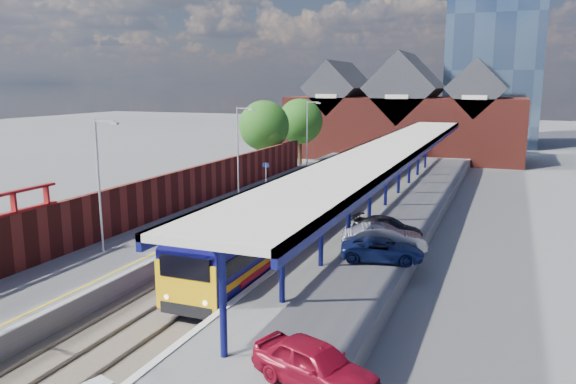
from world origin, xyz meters
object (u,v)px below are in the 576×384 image
parked_car_red (315,364)px  parked_car_silver (384,238)px  lamp_post_b (101,177)px  lamp_post_d (308,130)px  parked_car_blue (382,250)px  platform_sign (266,173)px  parked_car_dark (387,227)px  train (373,167)px  lamp_post_c (239,146)px

parked_car_red → parked_car_silver: bearing=24.1°
parked_car_silver → lamp_post_b: bearing=90.3°
lamp_post_d → parked_car_blue: lamp_post_d is taller
parked_car_silver → platform_sign: bearing=23.1°
parked_car_red → parked_car_blue: (-0.72, 12.53, -0.12)m
lamp_post_b → parked_car_blue: lamp_post_b is taller
parked_car_dark → parked_car_blue: 4.46m
train → lamp_post_c: lamp_post_c is taller
lamp_post_b → parked_car_red: 17.38m
lamp_post_d → parked_car_silver: lamp_post_d is taller
lamp_post_b → parked_car_dark: bearing=31.9°
parked_car_red → parked_car_dark: size_ratio=0.99×
platform_sign → parked_car_red: bearing=-63.4°
train → parked_car_red: train is taller
train → parked_car_blue: bearing=-75.8°
lamp_post_d → platform_sign: lamp_post_d is taller
platform_sign → parked_car_dark: (11.96, -9.71, -1.09)m
train → platform_sign: platform_sign is taller
lamp_post_c → parked_car_silver: (13.71, -10.53, -3.27)m
platform_sign → parked_car_blue: 18.97m
parked_car_dark → parked_car_red: bearing=-165.0°
parked_car_red → parked_car_dark: bearing=24.7°
parked_car_silver → parked_car_dark: 2.85m
lamp_post_c → platform_sign: bearing=55.7°
lamp_post_c → lamp_post_d: same height
lamp_post_c → lamp_post_b: bearing=-90.0°
parked_car_silver → train: bearing=-7.0°
train → lamp_post_c: (-7.86, -12.13, 2.87)m
lamp_post_b → parked_car_red: size_ratio=1.73×
lamp_post_c → platform_sign: lamp_post_c is taller
platform_sign → parked_car_silver: bearing=-45.4°
lamp_post_b → lamp_post_c: size_ratio=1.00×
lamp_post_c → platform_sign: 3.34m
lamp_post_b → parked_car_blue: 14.92m
platform_sign → parked_car_silver: size_ratio=0.57×
train → parked_car_dark: 20.59m
lamp_post_b → parked_car_silver: (13.71, 5.47, -3.27)m
train → lamp_post_d: size_ratio=9.41×
train → lamp_post_b: lamp_post_b is taller
train → lamp_post_b: size_ratio=9.41×
train → lamp_post_d: bearing=153.8°
lamp_post_c → lamp_post_d: 16.00m
parked_car_red → parked_car_dark: (-1.40, 16.94, -0.09)m
parked_car_dark → parked_car_blue: parked_car_dark is taller
train → parked_car_dark: bearing=-74.6°
lamp_post_d → train: bearing=-26.2°
lamp_post_c → parked_car_dark: (13.32, -7.71, -3.40)m
platform_sign → parked_car_silver: platform_sign is taller
lamp_post_d → parked_car_blue: size_ratio=1.70×
train → platform_sign: (-6.49, -10.13, 0.57)m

